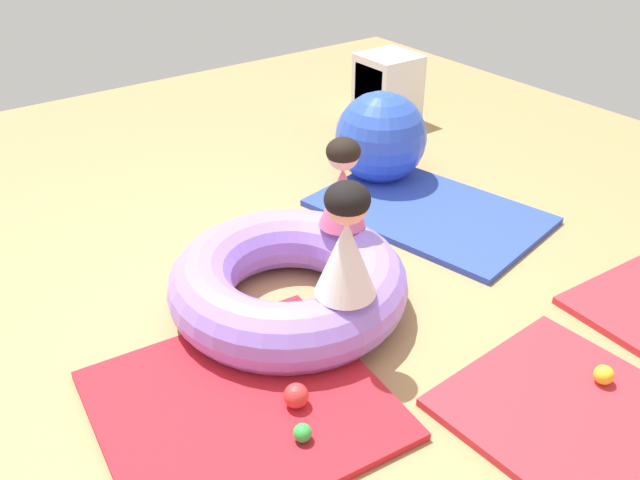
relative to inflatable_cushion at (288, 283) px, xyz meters
The scene contains 11 objects.
ground_plane 0.18m from the inflatable_cushion, 40.46° to the right, with size 8.00×8.00×0.00m, color tan.
gym_mat_near_left 0.74m from the inflatable_cushion, 50.29° to the right, with size 1.11×1.17×0.04m, color red.
gym_mat_near_right 1.35m from the inflatable_cushion, 103.54° to the left, with size 1.41×0.93×0.04m, color #2D47B7.
inflatable_cushion is the anchor object (origin of this frame).
child_in_white 0.60m from the inflatable_cushion, ahead, with size 0.35×0.35×0.55m.
child_in_pink 0.58m from the inflatable_cushion, 101.88° to the left, with size 0.31×0.31×0.49m.
play_ball_green 0.93m from the inflatable_cushion, 30.60° to the right, with size 0.08×0.08×0.08m, color green.
play_ball_red 0.73m from the inflatable_cushion, 31.52° to the right, with size 0.11×0.11×0.11m, color red.
play_ball_yellow 1.53m from the inflatable_cushion, 31.04° to the left, with size 0.09×0.09×0.09m, color yellow.
exercise_ball_large 1.66m from the inflatable_cushion, 123.13° to the left, with size 0.64×0.64×0.64m, color blue.
storage_cube 2.81m from the inflatable_cushion, 129.00° to the left, with size 0.44×0.44×0.56m.
Camera 1 is at (2.31, -1.49, 2.12)m, focal length 37.93 mm.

